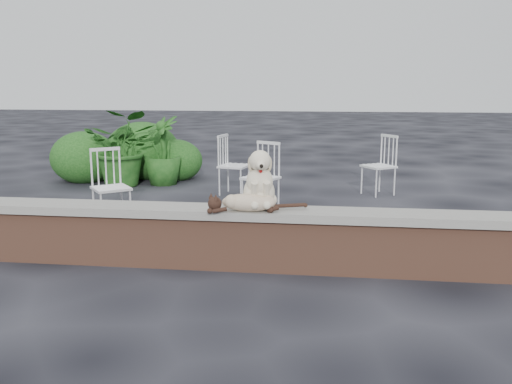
# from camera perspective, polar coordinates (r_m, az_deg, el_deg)

# --- Properties ---
(ground) EXTENTS (60.00, 60.00, 0.00)m
(ground) POSITION_cam_1_polar(r_m,az_deg,el_deg) (5.38, -4.28, -7.64)
(ground) COLOR black
(ground) RESTS_ON ground
(brick_wall) EXTENTS (6.00, 0.30, 0.50)m
(brick_wall) POSITION_cam_1_polar(r_m,az_deg,el_deg) (5.31, -4.32, -5.09)
(brick_wall) COLOR brown
(brick_wall) RESTS_ON ground
(capstone) EXTENTS (6.20, 0.40, 0.08)m
(capstone) POSITION_cam_1_polar(r_m,az_deg,el_deg) (5.23, -4.37, -2.04)
(capstone) COLOR slate
(capstone) RESTS_ON brick_wall
(dog) EXTENTS (0.46, 0.56, 0.57)m
(dog) POSITION_cam_1_polar(r_m,az_deg,el_deg) (5.14, 0.32, 1.45)
(dog) COLOR beige
(dog) RESTS_ON capstone
(cat) EXTENTS (1.12, 0.47, 0.19)m
(cat) POSITION_cam_1_polar(r_m,az_deg,el_deg) (5.04, -0.80, -0.98)
(cat) COLOR tan
(cat) RESTS_ON capstone
(chair_d) EXTENTS (0.78, 0.78, 0.94)m
(chair_d) POSITION_cam_1_polar(r_m,az_deg,el_deg) (8.87, 12.56, 2.72)
(chair_d) COLOR white
(chair_d) RESTS_ON ground
(chair_a) EXTENTS (0.79, 0.79, 0.94)m
(chair_a) POSITION_cam_1_polar(r_m,az_deg,el_deg) (7.08, -14.76, 0.53)
(chair_a) COLOR white
(chair_a) RESTS_ON ground
(chair_e) EXTENTS (0.67, 0.67, 0.94)m
(chair_e) POSITION_cam_1_polar(r_m,az_deg,el_deg) (8.70, -2.27, 2.82)
(chair_e) COLOR white
(chair_e) RESTS_ON ground
(chair_b) EXTENTS (0.76, 0.76, 0.94)m
(chair_b) POSITION_cam_1_polar(r_m,az_deg,el_deg) (7.59, 0.47, 1.60)
(chair_b) COLOR white
(chair_b) RESTS_ON ground
(potted_plant_a) EXTENTS (1.25, 1.10, 1.31)m
(potted_plant_a) POSITION_cam_1_polar(r_m,az_deg,el_deg) (9.66, -13.52, 4.46)
(potted_plant_a) COLOR #144112
(potted_plant_a) RESTS_ON ground
(potted_plant_b) EXTENTS (0.94, 0.94, 1.19)m
(potted_plant_b) POSITION_cam_1_polar(r_m,az_deg,el_deg) (9.68, -9.63, 4.26)
(potted_plant_b) COLOR #144112
(potted_plant_b) RESTS_ON ground
(shrubbery) EXTENTS (2.65, 1.69, 1.10)m
(shrubbery) POSITION_cam_1_polar(r_m,az_deg,el_deg) (10.35, -12.91, 3.74)
(shrubbery) COLOR #144112
(shrubbery) RESTS_ON ground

